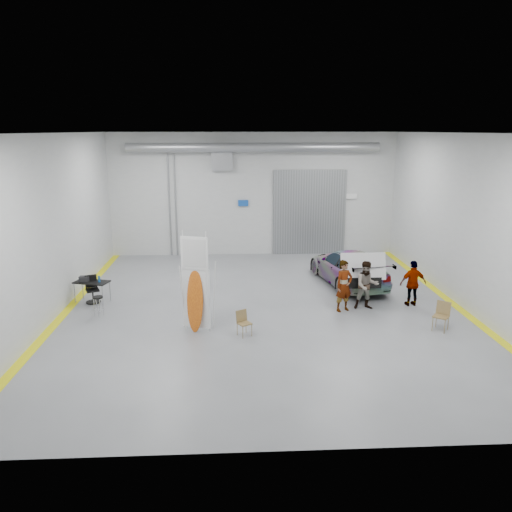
{
  "coord_description": "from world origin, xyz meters",
  "views": [
    {
      "loc": [
        -1.14,
        -16.47,
        6.1
      ],
      "look_at": [
        -0.2,
        1.64,
        1.5
      ],
      "focal_mm": 35.0,
      "sensor_mm": 36.0,
      "label": 1
    }
  ],
  "objects_px": {
    "person_a": "(344,286)",
    "office_chair": "(93,291)",
    "shop_stool": "(98,306)",
    "folding_chair_far": "(440,322)",
    "person_c": "(413,283)",
    "work_table": "(90,281)",
    "sedan_car": "(348,267)",
    "folding_chair_near": "(244,328)",
    "surfboard_display": "(198,292)",
    "person_b": "(367,285)"
  },
  "relations": [
    {
      "from": "surfboard_display",
      "to": "work_table",
      "type": "height_order",
      "value": "surfboard_display"
    },
    {
      "from": "surfboard_display",
      "to": "person_a",
      "type": "bearing_deg",
      "value": 36.41
    },
    {
      "from": "person_c",
      "to": "folding_chair_far",
      "type": "bearing_deg",
      "value": 86.24
    },
    {
      "from": "person_c",
      "to": "folding_chair_far",
      "type": "xyz_separation_m",
      "value": [
        0.08,
        -2.3,
        -0.54
      ]
    },
    {
      "from": "surfboard_display",
      "to": "person_c",
      "type": "bearing_deg",
      "value": 33.45
    },
    {
      "from": "person_a",
      "to": "shop_stool",
      "type": "distance_m",
      "value": 8.35
    },
    {
      "from": "work_table",
      "to": "shop_stool",
      "type": "bearing_deg",
      "value": -66.23
    },
    {
      "from": "folding_chair_near",
      "to": "person_c",
      "type": "bearing_deg",
      "value": -9.15
    },
    {
      "from": "person_a",
      "to": "office_chair",
      "type": "height_order",
      "value": "person_a"
    },
    {
      "from": "surfboard_display",
      "to": "sedan_car",
      "type": "bearing_deg",
      "value": 57.65
    },
    {
      "from": "person_c",
      "to": "office_chair",
      "type": "xyz_separation_m",
      "value": [
        -11.43,
        0.92,
        -0.39
      ]
    },
    {
      "from": "folding_chair_near",
      "to": "folding_chair_far",
      "type": "distance_m",
      "value": 6.12
    },
    {
      "from": "shop_stool",
      "to": "folding_chair_far",
      "type": "bearing_deg",
      "value": -9.43
    },
    {
      "from": "person_a",
      "to": "folding_chair_near",
      "type": "bearing_deg",
      "value": -175.26
    },
    {
      "from": "person_b",
      "to": "office_chair",
      "type": "relative_size",
      "value": 1.74
    },
    {
      "from": "surfboard_display",
      "to": "folding_chair_near",
      "type": "xyz_separation_m",
      "value": [
        1.41,
        -0.43,
        -1.05
      ]
    },
    {
      "from": "folding_chair_near",
      "to": "shop_stool",
      "type": "relative_size",
      "value": 1.14
    },
    {
      "from": "person_c",
      "to": "work_table",
      "type": "xyz_separation_m",
      "value": [
        -11.54,
        0.99,
        -0.05
      ]
    },
    {
      "from": "person_b",
      "to": "person_c",
      "type": "height_order",
      "value": "person_b"
    },
    {
      "from": "work_table",
      "to": "office_chair",
      "type": "relative_size",
      "value": 1.37
    },
    {
      "from": "person_b",
      "to": "surfboard_display",
      "type": "relative_size",
      "value": 0.54
    },
    {
      "from": "person_a",
      "to": "surfboard_display",
      "type": "bearing_deg",
      "value": 172.73
    },
    {
      "from": "person_c",
      "to": "work_table",
      "type": "relative_size",
      "value": 1.22
    },
    {
      "from": "sedan_car",
      "to": "person_a",
      "type": "relative_size",
      "value": 2.66
    },
    {
      "from": "folding_chair_far",
      "to": "work_table",
      "type": "bearing_deg",
      "value": -156.7
    },
    {
      "from": "sedan_car",
      "to": "shop_stool",
      "type": "xyz_separation_m",
      "value": [
        -9.22,
        -3.18,
        -0.36
      ]
    },
    {
      "from": "person_c",
      "to": "shop_stool",
      "type": "distance_m",
      "value": 10.92
    },
    {
      "from": "person_c",
      "to": "work_table",
      "type": "bearing_deg",
      "value": -10.6
    },
    {
      "from": "person_b",
      "to": "office_chair",
      "type": "distance_m",
      "value": 9.79
    },
    {
      "from": "person_b",
      "to": "work_table",
      "type": "xyz_separation_m",
      "value": [
        -9.81,
        1.24,
        -0.09
      ]
    },
    {
      "from": "sedan_car",
      "to": "folding_chair_far",
      "type": "distance_m",
      "value": 5.32
    },
    {
      "from": "sedan_car",
      "to": "office_chair",
      "type": "xyz_separation_m",
      "value": [
        -9.76,
        -1.78,
        -0.26
      ]
    },
    {
      "from": "sedan_car",
      "to": "shop_stool",
      "type": "relative_size",
      "value": 7.01
    },
    {
      "from": "shop_stool",
      "to": "office_chair",
      "type": "bearing_deg",
      "value": 111.0
    },
    {
      "from": "shop_stool",
      "to": "person_b",
      "type": "bearing_deg",
      "value": 1.4
    },
    {
      "from": "person_a",
      "to": "folding_chair_near",
      "type": "distance_m",
      "value": 4.06
    },
    {
      "from": "sedan_car",
      "to": "folding_chair_near",
      "type": "distance_m",
      "value": 6.73
    },
    {
      "from": "surfboard_display",
      "to": "shop_stool",
      "type": "relative_size",
      "value": 4.64
    },
    {
      "from": "person_c",
      "to": "surfboard_display",
      "type": "distance_m",
      "value": 7.72
    },
    {
      "from": "sedan_car",
      "to": "person_c",
      "type": "distance_m",
      "value": 3.19
    },
    {
      "from": "person_c",
      "to": "folding_chair_near",
      "type": "height_order",
      "value": "person_c"
    },
    {
      "from": "folding_chair_far",
      "to": "person_a",
      "type": "bearing_deg",
      "value": -176.53
    },
    {
      "from": "surfboard_display",
      "to": "folding_chair_near",
      "type": "relative_size",
      "value": 4.08
    },
    {
      "from": "person_b",
      "to": "work_table",
      "type": "bearing_deg",
      "value": 173.31
    },
    {
      "from": "folding_chair_far",
      "to": "work_table",
      "type": "xyz_separation_m",
      "value": [
        -11.62,
        3.29,
        0.49
      ]
    },
    {
      "from": "sedan_car",
      "to": "person_b",
      "type": "distance_m",
      "value": 2.96
    },
    {
      "from": "person_a",
      "to": "folding_chair_far",
      "type": "relative_size",
      "value": 1.99
    },
    {
      "from": "sedan_car",
      "to": "person_a",
      "type": "height_order",
      "value": "person_a"
    },
    {
      "from": "person_b",
      "to": "folding_chair_far",
      "type": "height_order",
      "value": "person_b"
    },
    {
      "from": "person_a",
      "to": "office_chair",
      "type": "relative_size",
      "value": 1.83
    }
  ]
}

